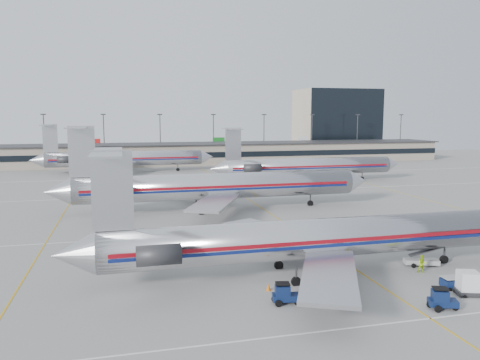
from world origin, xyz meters
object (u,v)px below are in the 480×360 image
object	(u,v)px
tug_center	(442,299)
jet_second_row	(213,186)
belt_loader	(422,260)
uld_container	(468,283)
jet_foreground	(308,238)

from	to	relation	value
tug_center	jet_second_row	bearing A→B (deg)	123.62
belt_loader	uld_container	bearing A→B (deg)	-79.70
tug_center	belt_loader	world-z (taller)	belt_loader
jet_foreground	uld_container	distance (m)	13.49
belt_loader	jet_foreground	bearing A→B (deg)	-162.53
uld_container	belt_loader	distance (m)	7.57
uld_container	jet_foreground	bearing A→B (deg)	162.81
tug_center	uld_container	bearing A→B (deg)	47.11
jet_foreground	uld_container	xyz separation A→B (m)	(10.86, -7.63, -2.46)
jet_second_row	tug_center	distance (m)	42.24
jet_second_row	belt_loader	bearing A→B (deg)	-64.91
uld_container	tug_center	bearing A→B (deg)	-135.27
tug_center	belt_loader	xyz separation A→B (m)	(5.03, 9.50, -0.23)
jet_foreground	tug_center	world-z (taller)	jet_foreground
jet_foreground	belt_loader	size ratio (longest dim) A/B	11.48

